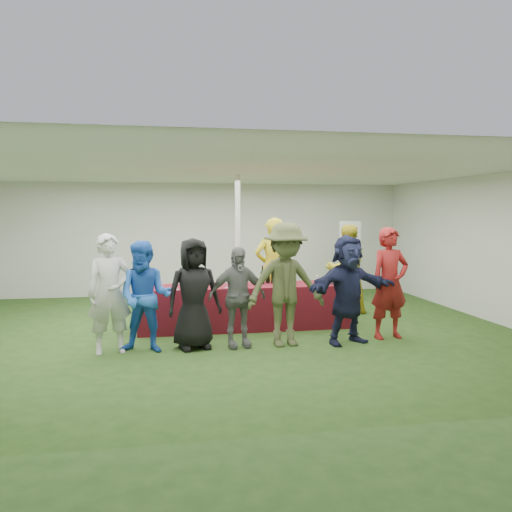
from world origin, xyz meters
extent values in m
plane|color=#284719|center=(0.00, 0.00, 0.00)|extent=(60.00, 60.00, 0.00)
plane|color=white|center=(0.00, 4.00, 1.35)|extent=(10.00, 0.00, 10.00)
plane|color=white|center=(0.00, -4.00, 1.35)|extent=(10.00, 0.00, 10.00)
plane|color=white|center=(5.00, 0.00, 1.35)|extent=(0.00, 8.00, 8.00)
plane|color=white|center=(0.00, 0.00, 2.70)|extent=(10.00, 10.00, 0.00)
cylinder|color=silver|center=(0.50, 1.20, 1.35)|extent=(0.10, 0.10, 2.70)
cube|color=maroon|center=(0.48, 0.20, 0.38)|extent=(3.60, 0.80, 0.75)
cylinder|color=black|center=(0.81, 0.29, 0.86)|extent=(0.07, 0.07, 0.22)
cylinder|color=black|center=(0.81, 0.29, 1.01)|extent=(0.03, 0.03, 0.08)
cylinder|color=maroon|center=(0.81, 0.29, 1.06)|extent=(0.03, 0.03, 0.02)
cylinder|color=black|center=(0.92, 0.38, 0.86)|extent=(0.07, 0.07, 0.22)
cylinder|color=black|center=(0.92, 0.38, 1.01)|extent=(0.03, 0.03, 0.08)
cylinder|color=maroon|center=(0.92, 0.38, 1.06)|extent=(0.03, 0.03, 0.02)
cylinder|color=black|center=(1.00, 0.31, 0.86)|extent=(0.07, 0.07, 0.22)
cylinder|color=black|center=(1.00, 0.31, 1.01)|extent=(0.03, 0.03, 0.08)
cylinder|color=maroon|center=(1.00, 0.31, 1.06)|extent=(0.03, 0.03, 0.02)
cylinder|color=black|center=(1.12, 0.36, 0.86)|extent=(0.07, 0.07, 0.22)
cylinder|color=black|center=(1.12, 0.36, 1.01)|extent=(0.03, 0.03, 0.08)
cylinder|color=maroon|center=(1.12, 0.36, 1.06)|extent=(0.03, 0.03, 0.02)
cylinder|color=black|center=(1.34, 0.30, 0.86)|extent=(0.07, 0.07, 0.22)
cylinder|color=black|center=(1.34, 0.30, 1.01)|extent=(0.03, 0.03, 0.08)
cylinder|color=maroon|center=(1.34, 0.30, 1.06)|extent=(0.03, 0.03, 0.02)
cylinder|color=black|center=(1.39, 0.36, 0.86)|extent=(0.07, 0.07, 0.22)
cylinder|color=black|center=(1.39, 0.36, 1.01)|extent=(0.03, 0.03, 0.08)
cylinder|color=maroon|center=(1.39, 0.36, 1.06)|extent=(0.03, 0.03, 0.02)
cylinder|color=silver|center=(-0.92, -0.05, 0.75)|extent=(0.06, 0.06, 0.00)
cylinder|color=silver|center=(-0.92, -0.05, 0.79)|extent=(0.01, 0.01, 0.07)
cylinder|color=silver|center=(-0.92, -0.05, 0.87)|extent=(0.06, 0.06, 0.08)
cylinder|color=silver|center=(-0.68, -0.10, 0.75)|extent=(0.06, 0.06, 0.00)
cylinder|color=silver|center=(-0.68, -0.10, 0.79)|extent=(0.01, 0.01, 0.07)
cylinder|color=silver|center=(-0.68, -0.10, 0.87)|extent=(0.06, 0.06, 0.08)
cylinder|color=#410709|center=(-0.68, -0.10, 0.84)|extent=(0.05, 0.05, 0.02)
cylinder|color=silver|center=(-0.37, -0.06, 0.75)|extent=(0.06, 0.06, 0.00)
cylinder|color=silver|center=(-0.37, -0.06, 0.79)|extent=(0.01, 0.01, 0.07)
cylinder|color=silver|center=(-0.37, -0.06, 0.87)|extent=(0.06, 0.06, 0.08)
cylinder|color=#410709|center=(-0.37, -0.06, 0.84)|extent=(0.05, 0.05, 0.02)
cylinder|color=silver|center=(0.13, -0.06, 0.75)|extent=(0.06, 0.06, 0.00)
cylinder|color=silver|center=(0.13, -0.06, 0.79)|extent=(0.01, 0.01, 0.07)
cylinder|color=silver|center=(0.13, -0.06, 0.87)|extent=(0.06, 0.06, 0.08)
cylinder|color=silver|center=(1.72, 0.00, 0.75)|extent=(0.06, 0.06, 0.00)
cylinder|color=silver|center=(1.72, 0.00, 0.79)|extent=(0.01, 0.01, 0.07)
cylinder|color=silver|center=(1.72, 0.00, 0.87)|extent=(0.06, 0.06, 0.08)
cylinder|color=#410709|center=(1.72, 0.00, 0.84)|extent=(0.05, 0.05, 0.02)
cylinder|color=silver|center=(0.45, 0.28, 0.85)|extent=(0.07, 0.07, 0.20)
cylinder|color=silver|center=(0.45, 0.28, 0.96)|extent=(0.03, 0.03, 0.03)
cube|color=white|center=(2.06, 0.25, 0.77)|extent=(0.25, 0.18, 0.03)
cylinder|color=slate|center=(2.04, -0.02, 0.84)|extent=(0.24, 0.24, 0.18)
cylinder|color=slate|center=(3.05, 2.50, 0.55)|extent=(0.02, 0.02, 1.10)
cylinder|color=slate|center=(3.45, 2.50, 0.55)|extent=(0.02, 0.02, 1.10)
cube|color=white|center=(3.25, 2.50, 1.45)|extent=(0.50, 0.02, 0.70)
cube|color=black|center=(3.25, 2.48, 1.65)|extent=(0.36, 0.01, 0.02)
cube|color=black|center=(3.25, 2.48, 1.55)|extent=(0.36, 0.01, 0.02)
cube|color=black|center=(3.25, 2.48, 1.45)|extent=(0.36, 0.01, 0.02)
cube|color=black|center=(3.25, 2.48, 1.35)|extent=(0.36, 0.01, 0.02)
cube|color=black|center=(3.25, 2.48, 1.25)|extent=(0.36, 0.01, 0.02)
imported|color=gold|center=(1.10, 0.79, 0.95)|extent=(0.71, 0.48, 1.90)
imported|color=gold|center=(2.65, 1.09, 0.88)|extent=(0.89, 0.72, 1.76)
imported|color=silver|center=(-1.64, -1.00, 0.85)|extent=(0.70, 0.54, 1.70)
imported|color=blue|center=(-1.15, -1.03, 0.80)|extent=(0.89, 0.76, 1.60)
imported|color=black|center=(-0.46, -0.96, 0.81)|extent=(0.90, 0.69, 1.63)
imported|color=slate|center=(0.18, -0.99, 0.75)|extent=(0.93, 0.51, 1.50)
imported|color=#464D2A|center=(0.91, -1.05, 0.93)|extent=(1.26, 0.81, 1.85)
imported|color=#191D3B|center=(1.87, -1.08, 0.83)|extent=(1.62, 0.92, 1.67)
imported|color=maroon|center=(2.63, -0.90, 0.88)|extent=(0.69, 0.50, 1.77)
camera|label=1|loc=(-0.83, -8.22, 2.00)|focal=35.00mm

